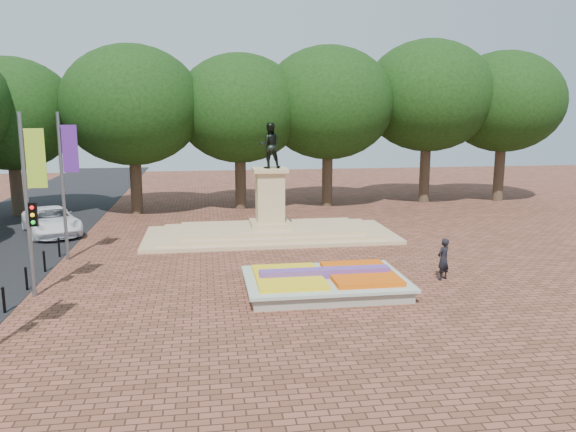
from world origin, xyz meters
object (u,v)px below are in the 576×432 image
object	(u,v)px
van	(51,221)
pedestrian	(443,259)
flower_bed	(325,282)
monument	(270,222)

from	to	relation	value
van	pedestrian	xyz separation A→B (m)	(18.67, -11.76, 0.11)
flower_bed	pedestrian	xyz separation A→B (m)	(5.23, 0.76, 0.51)
flower_bed	monument	distance (m)	10.07
monument	van	distance (m)	12.66
monument	flower_bed	bearing A→B (deg)	-84.13
flower_bed	monument	xyz separation A→B (m)	(-1.03, 10.00, 0.50)
monument	pedestrian	world-z (taller)	monument
flower_bed	pedestrian	size ratio (longest dim) A/B	3.54
flower_bed	van	bearing A→B (deg)	137.03
flower_bed	monument	size ratio (longest dim) A/B	0.45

